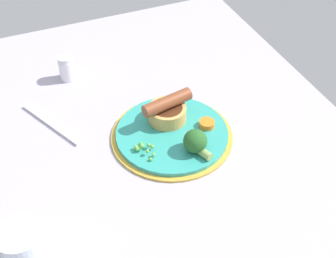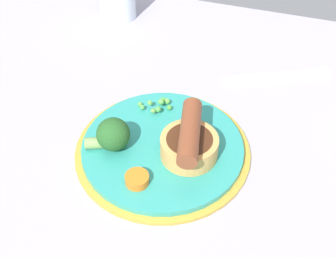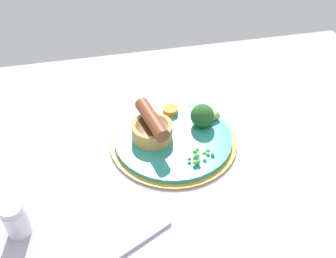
# 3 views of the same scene
# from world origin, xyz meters

# --- Properties ---
(dining_table) EXTENTS (1.10, 0.80, 0.03)m
(dining_table) POSITION_xyz_m (0.00, 0.00, 0.01)
(dining_table) COLOR #9E99AD
(dining_table) RESTS_ON ground
(dinner_plate) EXTENTS (0.25, 0.25, 0.01)m
(dinner_plate) POSITION_xyz_m (-0.03, 0.03, 0.04)
(dinner_plate) COLOR #B79333
(dinner_plate) RESTS_ON dining_table
(sausage_pudding) EXTENTS (0.08, 0.11, 0.06)m
(sausage_pudding) POSITION_xyz_m (-0.07, 0.04, 0.07)
(sausage_pudding) COLOR tan
(sausage_pudding) RESTS_ON dinner_plate
(pea_pile) EXTENTS (0.05, 0.04, 0.02)m
(pea_pile) POSITION_xyz_m (0.00, -0.04, 0.05)
(pea_pile) COLOR #53A74A
(pea_pile) RESTS_ON dinner_plate
(broccoli_floret_near) EXTENTS (0.06, 0.05, 0.05)m
(broccoli_floret_near) POSITION_xyz_m (0.04, 0.05, 0.07)
(broccoli_floret_near) COLOR #235623
(broccoli_floret_near) RESTS_ON dinner_plate
(carrot_slice_3) EXTENTS (0.04, 0.04, 0.01)m
(carrot_slice_3) POSITION_xyz_m (-0.01, 0.10, 0.05)
(carrot_slice_3) COLOR orange
(carrot_slice_3) RESTS_ON dinner_plate
(fork) EXTENTS (0.17, 0.09, 0.01)m
(fork) POSITION_xyz_m (-0.16, -0.19, 0.03)
(fork) COLOR silver
(fork) RESTS_ON dining_table
(salt_shaker) EXTENTS (0.04, 0.04, 0.06)m
(salt_shaker) POSITION_xyz_m (-0.31, -0.12, 0.06)
(salt_shaker) COLOR silver
(salt_shaker) RESTS_ON dining_table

